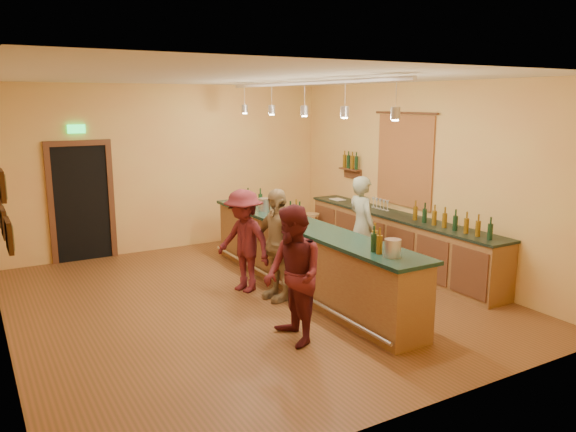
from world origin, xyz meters
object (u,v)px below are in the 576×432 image
bar_stool (311,221)px  customer_a (293,276)px  back_counter (398,241)px  bartender (362,226)px  customer_c (244,241)px  tasting_bar (304,252)px  customer_b (277,245)px

bar_stool → customer_a: bearing=-125.3°
back_counter → bar_stool: bearing=104.5°
back_counter → customer_a: size_ratio=2.69×
bar_stool → bartender: bearing=-98.7°
customer_c → bar_stool: bearing=106.8°
tasting_bar → customer_a: customer_a is taller
customer_b → customer_c: customer_b is taller
customer_b → customer_c: size_ratio=1.05×
back_counter → customer_a: (-3.20, -1.76, 0.36)m
tasting_bar → bartender: bearing=6.8°
customer_a → tasting_bar: bearing=151.1°
back_counter → bartender: size_ratio=2.70×
customer_b → bar_stool: (2.09, 2.35, -0.31)m
back_counter → customer_c: bearing=175.1°
customer_c → customer_b: bearing=4.1°
tasting_bar → customer_a: bearing=-125.6°
customer_c → bar_stool: (2.35, 1.77, -0.27)m
bartender → customer_c: 2.06m
bartender → back_counter: bearing=-83.1°
back_counter → customer_c: customer_c is taller
back_counter → customer_b: (-2.62, -0.33, 0.34)m
back_counter → customer_c: (-2.88, 0.25, 0.31)m
bar_stool → customer_b: bearing=-131.7°
tasting_bar → customer_a: 1.96m
tasting_bar → bartender: 1.26m
back_counter → customer_c: 2.90m
tasting_bar → customer_c: (-0.81, 0.43, 0.19)m
bartender → customer_b: 1.80m
back_counter → bartender: (-0.84, -0.03, 0.36)m
customer_a → back_counter: bearing=125.5°
back_counter → tasting_bar: bearing=-175.0°
customer_a → bar_stool: bearing=151.4°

